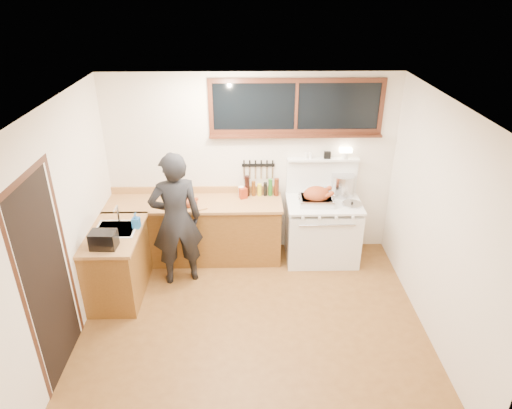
{
  "coord_description": "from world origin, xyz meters",
  "views": [
    {
      "loc": [
        -0.05,
        -4.2,
        3.69
      ],
      "look_at": [
        0.05,
        0.85,
        1.15
      ],
      "focal_mm": 32.0,
      "sensor_mm": 36.0,
      "label": 1
    }
  ],
  "objects_px": {
    "vintage_stove": "(322,229)",
    "man": "(176,220)",
    "cutting_board": "(188,204)",
    "roast_turkey": "(317,197)"
  },
  "relations": [
    {
      "from": "man",
      "to": "cutting_board",
      "type": "distance_m",
      "value": 0.38
    },
    {
      "from": "cutting_board",
      "to": "vintage_stove",
      "type": "bearing_deg",
      "value": 4.19
    },
    {
      "from": "vintage_stove",
      "to": "cutting_board",
      "type": "bearing_deg",
      "value": -175.81
    },
    {
      "from": "cutting_board",
      "to": "roast_turkey",
      "type": "distance_m",
      "value": 1.74
    },
    {
      "from": "cutting_board",
      "to": "roast_turkey",
      "type": "relative_size",
      "value": 1.07
    },
    {
      "from": "vintage_stove",
      "to": "roast_turkey",
      "type": "relative_size",
      "value": 3.2
    },
    {
      "from": "vintage_stove",
      "to": "roast_turkey",
      "type": "bearing_deg",
      "value": -153.76
    },
    {
      "from": "vintage_stove",
      "to": "man",
      "type": "bearing_deg",
      "value": -165.83
    },
    {
      "from": "cutting_board",
      "to": "roast_turkey",
      "type": "height_order",
      "value": "roast_turkey"
    },
    {
      "from": "vintage_stove",
      "to": "cutting_board",
      "type": "distance_m",
      "value": 1.92
    }
  ]
}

